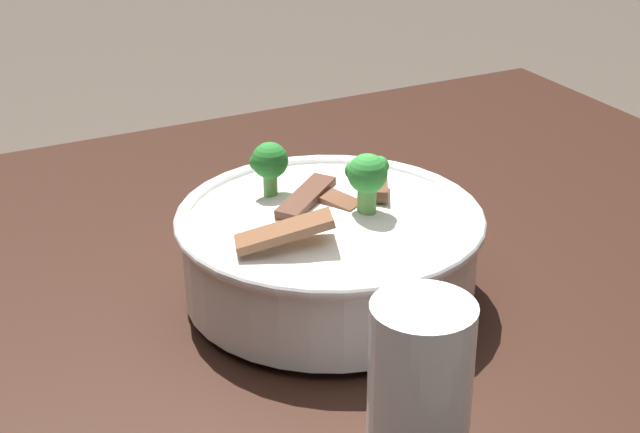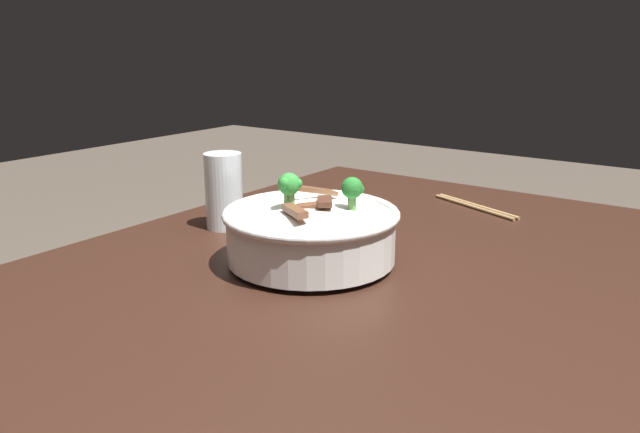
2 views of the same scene
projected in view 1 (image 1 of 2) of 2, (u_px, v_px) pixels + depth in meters
The scene contains 3 objects.
dining_table at pixel (282, 391), 0.93m from camera, with size 1.19×0.85×0.75m.
rice_bowl at pixel (329, 245), 0.83m from camera, with size 0.26×0.26×0.14m.
drinking_glass at pixel (418, 411), 0.61m from camera, with size 0.07×0.07×0.13m.
Camera 1 is at (-0.31, -0.70, 1.18)m, focal length 54.65 mm.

